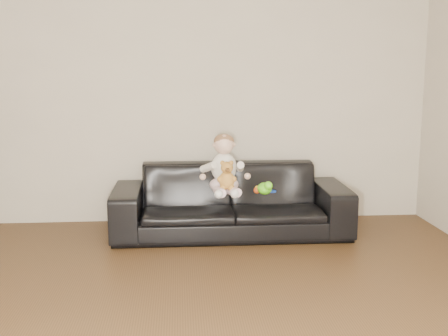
{
  "coord_description": "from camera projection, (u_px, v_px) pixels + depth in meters",
  "views": [
    {
      "loc": [
        0.06,
        -2.72,
        1.51
      ],
      "look_at": [
        0.45,
        2.15,
        0.63
      ],
      "focal_mm": 45.0,
      "sensor_mm": 36.0,
      "label": 1
    }
  ],
  "objects": [
    {
      "name": "wall_back",
      "position": [
        173.0,
        89.0,
        5.4
      ],
      "size": [
        5.0,
        0.0,
        5.0
      ],
      "primitive_type": "plane",
      "rotation": [
        1.57,
        0.0,
        0.0
      ],
      "color": "beige",
      "rests_on": "ground"
    },
    {
      "name": "toy_blue_disc",
      "position": [
        271.0,
        191.0,
        5.02
      ],
      "size": [
        0.1,
        0.1,
        0.01
      ],
      "primitive_type": "cylinder",
      "rotation": [
        0.0,
        0.0,
        0.17
      ],
      "color": "blue",
      "rests_on": "sofa"
    },
    {
      "name": "teddy_bear",
      "position": [
        227.0,
        176.0,
        4.8
      ],
      "size": [
        0.17,
        0.17,
        0.25
      ],
      "rotation": [
        0.0,
        0.0,
        0.49
      ],
      "color": "#BE8436",
      "rests_on": "sofa"
    },
    {
      "name": "sofa",
      "position": [
        231.0,
        200.0,
        5.13
      ],
      "size": [
        2.13,
        0.84,
        0.62
      ],
      "primitive_type": "imported",
      "rotation": [
        0.0,
        0.0,
        -0.01
      ],
      "color": "black",
      "rests_on": "floor"
    },
    {
      "name": "toy_rattle",
      "position": [
        257.0,
        190.0,
        4.94
      ],
      "size": [
        0.08,
        0.08,
        0.06
      ],
      "primitive_type": "sphere",
      "rotation": [
        0.0,
        0.0,
        -0.36
      ],
      "color": "#C84717",
      "rests_on": "sofa"
    },
    {
      "name": "toy_green",
      "position": [
        265.0,
        188.0,
        4.91
      ],
      "size": [
        0.14,
        0.16,
        0.11
      ],
      "primitive_type": "ellipsoid",
      "rotation": [
        0.0,
        0.0,
        0.07
      ],
      "color": "#62ED1B",
      "rests_on": "sofa"
    },
    {
      "name": "baby",
      "position": [
        224.0,
        167.0,
        4.95
      ],
      "size": [
        0.39,
        0.47,
        0.52
      ],
      "rotation": [
        0.0,
        0.0,
        0.27
      ],
      "color": "#FAD3DC",
      "rests_on": "sofa"
    }
  ]
}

